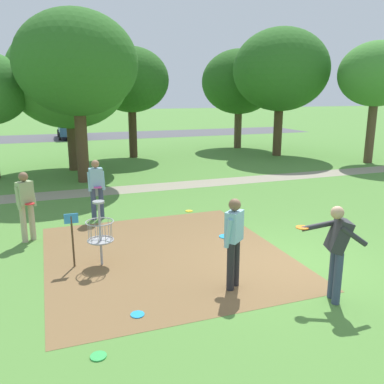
% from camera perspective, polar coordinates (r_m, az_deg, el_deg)
% --- Properties ---
extents(ground_plane, '(160.00, 160.00, 0.00)m').
position_cam_1_polar(ground_plane, '(8.93, 13.88, -9.94)').
color(ground_plane, '#518438').
extents(dirt_tee_pad, '(5.14, 5.59, 0.01)m').
position_cam_1_polar(dirt_tee_pad, '(9.22, -3.71, -8.73)').
color(dirt_tee_pad, brown).
rests_on(dirt_tee_pad, ground).
extents(disc_golf_basket, '(0.98, 0.58, 1.39)m').
position_cam_1_polar(disc_golf_basket, '(8.65, -13.15, -5.34)').
color(disc_golf_basket, '#9E9EA3').
rests_on(disc_golf_basket, ground).
extents(player_foreground_watching, '(0.47, 0.45, 1.71)m').
position_cam_1_polar(player_foreground_watching, '(7.44, 5.86, -6.47)').
color(player_foreground_watching, '#232328').
rests_on(player_foreground_watching, ground).
extents(player_throwing, '(0.97, 0.78, 1.71)m').
position_cam_1_polar(player_throwing, '(7.36, 19.61, -7.31)').
color(player_throwing, '#384260').
rests_on(player_throwing, ground).
extents(player_waiting_left, '(0.48, 0.45, 1.71)m').
position_cam_1_polar(player_waiting_left, '(10.51, -22.25, -1.38)').
color(player_waiting_left, tan).
rests_on(player_waiting_left, ground).
extents(player_waiting_right, '(0.48, 0.41, 1.71)m').
position_cam_1_polar(player_waiting_right, '(11.73, -13.24, 0.81)').
color(player_waiting_right, '#384260').
rests_on(player_waiting_right, ground).
extents(frisbee_near_basket, '(0.23, 0.23, 0.02)m').
position_cam_1_polar(frisbee_near_basket, '(6.99, -7.64, -16.65)').
color(frisbee_near_basket, '#1E93DB').
rests_on(frisbee_near_basket, ground).
extents(frisbee_by_tee, '(0.23, 0.23, 0.02)m').
position_cam_1_polar(frisbee_by_tee, '(12.42, -0.41, -2.67)').
color(frisbee_by_tee, gold).
rests_on(frisbee_by_tee, ground).
extents(frisbee_mid_grass, '(0.23, 0.23, 0.02)m').
position_cam_1_polar(frisbee_mid_grass, '(6.16, -12.98, -21.50)').
color(frisbee_mid_grass, green).
rests_on(frisbee_mid_grass, ground).
extents(tree_near_left, '(4.68, 4.68, 6.14)m').
position_cam_1_polar(tree_near_left, '(26.57, 6.62, 15.05)').
color(tree_near_left, brown).
rests_on(tree_near_left, ground).
extents(tree_near_right, '(4.04, 4.04, 5.89)m').
position_cam_1_polar(tree_near_right, '(22.74, -8.54, 15.23)').
color(tree_near_right, '#422D1E').
rests_on(tree_near_right, ground).
extents(tree_mid_center, '(3.69, 3.69, 5.97)m').
position_cam_1_polar(tree_mid_center, '(22.62, 24.45, 14.74)').
color(tree_mid_center, brown).
rests_on(tree_mid_center, ground).
extents(tree_mid_right, '(4.65, 4.65, 6.58)m').
position_cam_1_polar(tree_mid_right, '(16.75, -15.86, 16.90)').
color(tree_mid_right, '#4C3823').
rests_on(tree_mid_right, ground).
extents(tree_far_left, '(5.32, 5.32, 6.45)m').
position_cam_1_polar(tree_far_left, '(19.49, -16.91, 15.14)').
color(tree_far_left, '#4C3823').
rests_on(tree_far_left, ground).
extents(tree_far_center, '(5.24, 5.24, 6.94)m').
position_cam_1_polar(tree_far_center, '(23.72, 12.33, 16.34)').
color(tree_far_center, '#4C3823').
rests_on(tree_far_center, ground).
extents(parking_lot_strip, '(36.00, 6.00, 0.01)m').
position_cam_1_polar(parking_lot_strip, '(34.76, -12.19, 7.70)').
color(parking_lot_strip, '#4C4C51').
rests_on(parking_lot_strip, ground).
extents(parked_car_leftmost, '(1.99, 4.21, 1.84)m').
position_cam_1_polar(parked_car_leftmost, '(33.65, -16.65, 8.82)').
color(parked_car_leftmost, '#2D4784').
rests_on(parked_car_leftmost, ground).
extents(gravel_path, '(40.00, 1.27, 0.00)m').
position_cam_1_polar(gravel_path, '(15.83, -2.20, 0.92)').
color(gravel_path, gray).
rests_on(gravel_path, ground).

